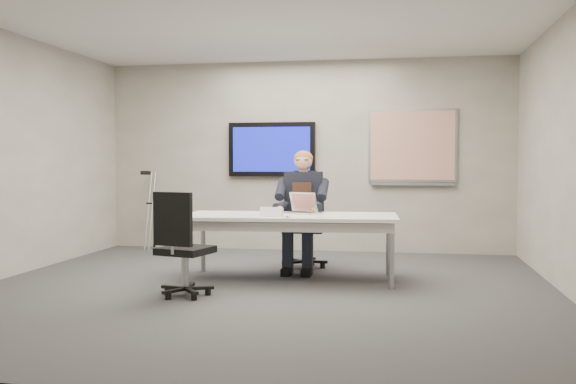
% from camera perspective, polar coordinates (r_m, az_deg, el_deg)
% --- Properties ---
extents(floor, '(6.00, 6.00, 0.02)m').
position_cam_1_polar(floor, '(6.67, -2.33, -8.66)').
color(floor, '#3C3B3E').
rests_on(floor, ground).
extents(ceiling, '(6.00, 6.00, 0.02)m').
position_cam_1_polar(ceiling, '(6.71, -2.38, 15.50)').
color(ceiling, silver).
rests_on(ceiling, wall_back).
extents(wall_back, '(6.00, 0.02, 2.80)m').
position_cam_1_polar(wall_back, '(9.49, 1.57, 3.21)').
color(wall_back, gray).
rests_on(wall_back, ground).
extents(wall_front, '(6.00, 0.02, 2.80)m').
position_cam_1_polar(wall_front, '(3.67, -12.56, 4.02)').
color(wall_front, gray).
rests_on(wall_front, ground).
extents(wall_right, '(0.02, 6.00, 2.80)m').
position_cam_1_polar(wall_right, '(6.58, 24.13, 3.22)').
color(wall_right, gray).
rests_on(wall_right, ground).
extents(conference_table, '(2.41, 1.12, 0.73)m').
position_cam_1_polar(conference_table, '(7.13, 0.20, -2.70)').
color(conference_table, white).
rests_on(conference_table, ground).
extents(tv_display, '(1.30, 0.09, 0.80)m').
position_cam_1_polar(tv_display, '(9.53, -1.46, 3.81)').
color(tv_display, black).
rests_on(tv_display, wall_back).
extents(whiteboard, '(1.25, 0.08, 1.10)m').
position_cam_1_polar(whiteboard, '(9.36, 11.00, 3.96)').
color(whiteboard, '#999CA2').
rests_on(whiteboard, wall_back).
extents(office_chair_far, '(0.54, 0.54, 1.11)m').
position_cam_1_polar(office_chair_far, '(8.01, 1.47, -4.24)').
color(office_chair_far, black).
rests_on(office_chair_far, ground).
extents(office_chair_near, '(0.59, 0.59, 1.03)m').
position_cam_1_polar(office_chair_near, '(6.33, -9.31, -6.35)').
color(office_chair_near, black).
rests_on(office_chair_near, ground).
extents(seated_person, '(0.45, 0.77, 1.45)m').
position_cam_1_polar(seated_person, '(7.72, 1.18, -2.72)').
color(seated_person, '#1D2331').
rests_on(seated_person, office_chair_far).
extents(crutch, '(0.24, 0.69, 1.26)m').
position_cam_1_polar(crutch, '(9.92, -12.16, -1.48)').
color(crutch, '#A7A9AF').
rests_on(crutch, ground).
extents(laptop, '(0.39, 0.41, 0.24)m').
position_cam_1_polar(laptop, '(7.31, 1.28, -1.45)').
color(laptop, '#BABABD').
rests_on(laptop, conference_table).
extents(name_tent, '(0.26, 0.11, 0.10)m').
position_cam_1_polar(name_tent, '(6.89, -1.50, -1.76)').
color(name_tent, white).
rests_on(name_tent, conference_table).
extents(pen, '(0.05, 0.14, 0.01)m').
position_cam_1_polar(pen, '(6.78, -0.05, -2.22)').
color(pen, black).
rests_on(pen, conference_table).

